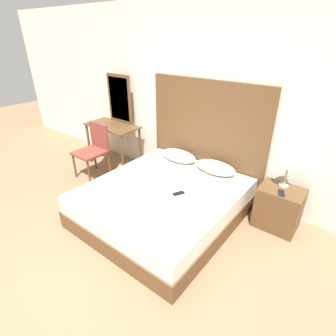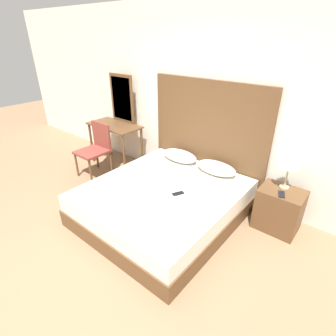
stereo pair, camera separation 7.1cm
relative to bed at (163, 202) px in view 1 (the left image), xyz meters
The scene contains 13 objects.
ground_plane 1.33m from the bed, 93.13° to the right, with size 16.00×16.00×0.00m, color #8C6B4C.
wall_back 1.57m from the bed, 93.75° to the left, with size 10.00×0.06×2.70m.
bed is the anchor object (origin of this frame).
headboard 1.19m from the bed, 90.00° to the left, with size 1.90×0.05×1.69m.
pillow_left 0.91m from the bed, 112.58° to the left, with size 0.60×0.32×0.17m.
pillow_right 0.91m from the bed, 67.42° to the left, with size 0.60×0.32×0.17m.
phone_on_bed 0.33m from the bed, ahead, with size 0.13×0.17×0.01m.
nightstand 1.47m from the bed, 30.21° to the left, with size 0.52×0.40×0.56m.
table_lamp 1.66m from the bed, 33.16° to the left, with size 0.25×0.25×0.49m.
phone_on_nightstand 1.48m from the bed, 26.49° to the left, with size 0.12×0.16×0.01m.
vanity_desk 1.91m from the bed, 158.56° to the left, with size 1.00×0.51×0.78m.
vanity_mirror 2.19m from the bed, 152.27° to the left, with size 0.55×0.03×0.84m.
chair 1.74m from the bed, behind, with size 0.46×0.49×0.91m.
Camera 1 is at (1.91, -0.94, 2.25)m, focal length 28.00 mm.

